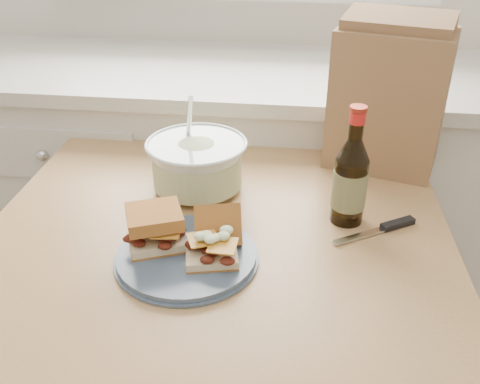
# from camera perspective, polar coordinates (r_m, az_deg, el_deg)

# --- Properties ---
(cabinet_run) EXTENTS (2.50, 0.64, 0.94)m
(cabinet_run) POSITION_cam_1_polar(r_m,az_deg,el_deg) (1.92, -1.28, -0.29)
(cabinet_run) COLOR silver
(cabinet_run) RESTS_ON ground
(dining_table) EXTENTS (0.99, 0.99, 0.81)m
(dining_table) POSITION_cam_1_polar(r_m,az_deg,el_deg) (1.21, -2.21, -8.14)
(dining_table) COLOR tan
(dining_table) RESTS_ON ground
(plate) EXTENTS (0.27, 0.27, 0.02)m
(plate) POSITION_cam_1_polar(r_m,az_deg,el_deg) (1.04, -5.70, -6.82)
(plate) COLOR #44566E
(plate) RESTS_ON dining_table
(sandwich_left) EXTENTS (0.13, 0.13, 0.08)m
(sandwich_left) POSITION_cam_1_polar(r_m,az_deg,el_deg) (1.04, -9.04, -3.75)
(sandwich_left) COLOR beige
(sandwich_left) RESTS_ON plate
(sandwich_right) EXTENTS (0.11, 0.15, 0.08)m
(sandwich_right) POSITION_cam_1_polar(r_m,az_deg,el_deg) (1.01, -2.83, -5.17)
(sandwich_right) COLOR beige
(sandwich_right) RESTS_ON plate
(coleslaw_bowl) EXTENTS (0.23, 0.23, 0.23)m
(coleslaw_bowl) POSITION_cam_1_polar(r_m,az_deg,el_deg) (1.24, -4.58, 2.77)
(coleslaw_bowl) COLOR silver
(coleslaw_bowl) RESTS_ON dining_table
(beer_bottle) EXTENTS (0.07, 0.07, 0.26)m
(beer_bottle) POSITION_cam_1_polar(r_m,az_deg,el_deg) (1.13, 11.67, 1.24)
(beer_bottle) COLOR black
(beer_bottle) RESTS_ON dining_table
(knife) EXTENTS (0.18, 0.12, 0.01)m
(knife) POSITION_cam_1_polar(r_m,az_deg,el_deg) (1.16, 15.51, -3.60)
(knife) COLOR silver
(knife) RESTS_ON dining_table
(paper_bag) EXTENTS (0.30, 0.24, 0.34)m
(paper_bag) POSITION_cam_1_polar(r_m,az_deg,el_deg) (1.37, 15.50, 9.42)
(paper_bag) COLOR #916A46
(paper_bag) RESTS_ON dining_table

